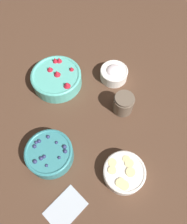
% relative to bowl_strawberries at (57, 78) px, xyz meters
% --- Properties ---
extents(ground_plane, '(4.00, 4.00, 0.00)m').
position_rel_bowl_strawberries_xyz_m(ground_plane, '(-0.16, -0.18, -0.04)').
color(ground_plane, '#4C3323').
extents(bowl_strawberries, '(0.21, 0.21, 0.08)m').
position_rel_bowl_strawberries_xyz_m(bowl_strawberries, '(0.00, 0.00, 0.00)').
color(bowl_strawberries, '#56B7A8').
rests_on(bowl_strawberries, ground_plane).
extents(bowl_blueberries, '(0.17, 0.17, 0.07)m').
position_rel_bowl_strawberries_xyz_m(bowl_blueberries, '(-0.31, -0.12, -0.00)').
color(bowl_blueberries, teal).
rests_on(bowl_blueberries, ground_plane).
extents(bowl_bananas, '(0.15, 0.15, 0.05)m').
position_rel_bowl_strawberries_xyz_m(bowl_bananas, '(-0.28, -0.39, -0.01)').
color(bowl_bananas, white).
rests_on(bowl_bananas, ground_plane).
extents(bowl_cream, '(0.12, 0.12, 0.06)m').
position_rel_bowl_strawberries_xyz_m(bowl_cream, '(0.12, -0.22, -0.01)').
color(bowl_cream, white).
rests_on(bowl_cream, ground_plane).
extents(jar_chocolate, '(0.08, 0.08, 0.09)m').
position_rel_bowl_strawberries_xyz_m(jar_chocolate, '(-0.02, -0.31, 0.00)').
color(jar_chocolate, brown).
rests_on(jar_chocolate, ground_plane).
extents(napkin, '(0.16, 0.13, 0.01)m').
position_rel_bowl_strawberries_xyz_m(napkin, '(-0.46, -0.25, -0.03)').
color(napkin, '#B2BCC6').
rests_on(napkin, ground_plane).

